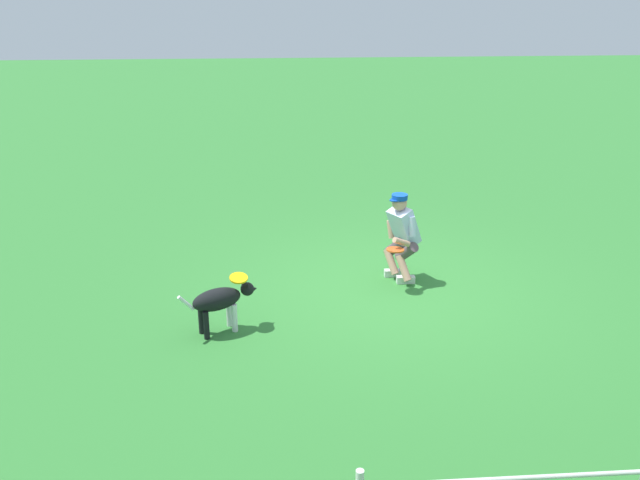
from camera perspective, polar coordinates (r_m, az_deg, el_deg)
name	(u,v)px	position (r m, az deg, el deg)	size (l,w,h in m)	color
ground_plane	(388,290)	(9.55, 5.72, -4.23)	(60.00, 60.00, 0.00)	#317A32
person	(401,234)	(9.65, 6.85, 0.48)	(0.53, 0.71, 1.29)	silver
dog	(221,300)	(8.36, -8.33, -5.04)	(0.95, 0.54, 0.61)	black
frisbee_flying	(239,278)	(8.32, -6.84, -3.18)	(0.23, 0.23, 0.02)	yellow
frisbee_held	(395,250)	(9.33, 6.33, -0.81)	(0.24, 0.24, 0.02)	#E65723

